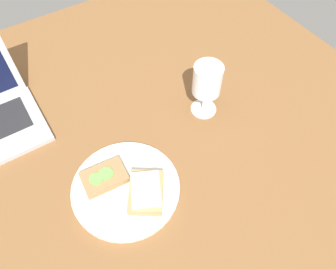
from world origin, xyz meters
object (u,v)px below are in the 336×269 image
object	(u,v)px
plate	(126,188)
sandwich_with_cheese	(146,192)
wine_glass	(207,82)
sandwich_with_cucumber	(104,177)

from	to	relation	value
plate	sandwich_with_cheese	distance (cm)	5.61
sandwich_with_cheese	wine_glass	xyz separation A→B (cm)	(26.13, 14.09, 7.69)
plate	sandwich_with_cucumber	size ratio (longest dim) A/B	2.35
plate	sandwich_with_cheese	size ratio (longest dim) A/B	1.98
sandwich_with_cucumber	sandwich_with_cheese	size ratio (longest dim) A/B	0.84
plate	sandwich_with_cheese	bearing A→B (deg)	-54.03
sandwich_with_cheese	wine_glass	world-z (taller)	wine_glass
wine_glass	plate	bearing A→B (deg)	-161.27
sandwich_with_cucumber	wine_glass	xyz separation A→B (cm)	(32.25, 5.69, 8.15)
sandwich_with_cucumber	sandwich_with_cheese	xyz separation A→B (cm)	(6.12, -8.40, 0.46)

